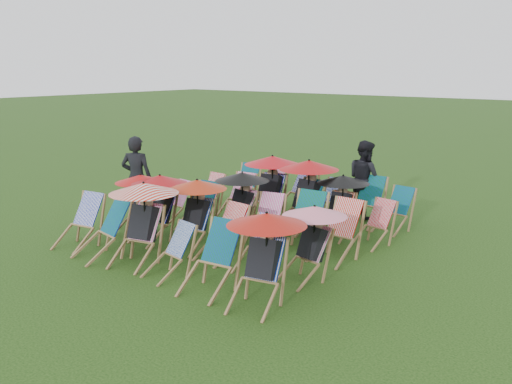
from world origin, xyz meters
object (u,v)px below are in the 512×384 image
Objects in this scene: deckchair_5 at (261,258)px; deckchair_0 at (79,222)px; deckchair_29 at (394,210)px; person_left at (137,178)px; person_rear at (365,179)px.

deckchair_0 is at bearing 167.38° from deckchair_5.
person_left is at bearing -145.02° from deckchair_29.
deckchair_5 is 5.26m from person_left.
deckchair_5 is 0.77× the size of person_rear.
person_rear reaches higher than deckchair_0.
person_left reaches higher than deckchair_29.
person_left is at bearing 70.49° from person_rear.
deckchair_29 is 1.22m from person_rear.
deckchair_0 is at bearing 89.21° from person_rear.
person_left is (-0.66, 1.93, 0.43)m from deckchair_0.
deckchair_5 is at bearing 132.89° from person_rear.
person_left is at bearing 145.88° from deckchair_5.
person_rear is at bearing 50.57° from deckchair_0.
deckchair_29 is at bearing 79.87° from deckchair_5.
deckchair_0 is 0.72× the size of deckchair_5.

